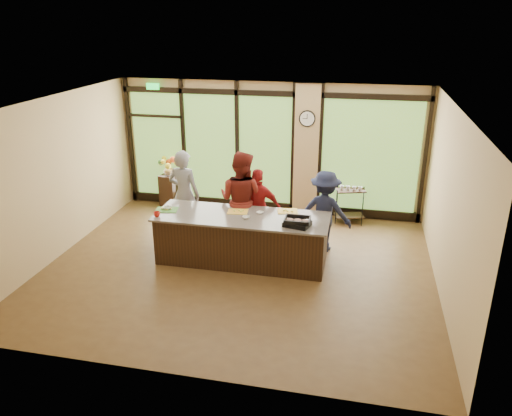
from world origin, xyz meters
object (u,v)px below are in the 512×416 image
at_px(island_base, 242,239).
at_px(cook_right, 325,211).
at_px(roasting_pan, 297,224).
at_px(bar_cart, 350,201).
at_px(flower_stand, 170,191).
at_px(cook_left, 184,194).

xyz_separation_m(island_base, cook_right, (1.45, 0.83, 0.37)).
relative_size(cook_right, roasting_pan, 3.67).
bearing_deg(roasting_pan, bar_cart, 86.19).
height_order(roasting_pan, flower_stand, roasting_pan).
bearing_deg(roasting_pan, flower_stand, 156.12).
relative_size(cook_right, bar_cart, 1.88).
relative_size(cook_left, cook_right, 1.15).
height_order(island_base, roasting_pan, roasting_pan).
bearing_deg(bar_cart, cook_left, -172.95).
xyz_separation_m(cook_left, roasting_pan, (2.48, -1.11, 0.03)).
distance_m(flower_stand, bar_cart, 4.28).
distance_m(island_base, bar_cart, 3.00).
bearing_deg(flower_stand, roasting_pan, -27.38).
distance_m(cook_right, flower_stand, 4.19).
bearing_deg(cook_left, roasting_pan, 164.47).
xyz_separation_m(cook_right, roasting_pan, (-0.39, -1.07, 0.15)).
height_order(cook_left, cook_right, cook_left).
bearing_deg(cook_left, island_base, 157.31).
relative_size(cook_left, bar_cart, 2.16).
height_order(cook_right, roasting_pan, cook_right).
height_order(cook_right, flower_stand, cook_right).
xyz_separation_m(roasting_pan, flower_stand, (-3.44, 2.70, -0.56)).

